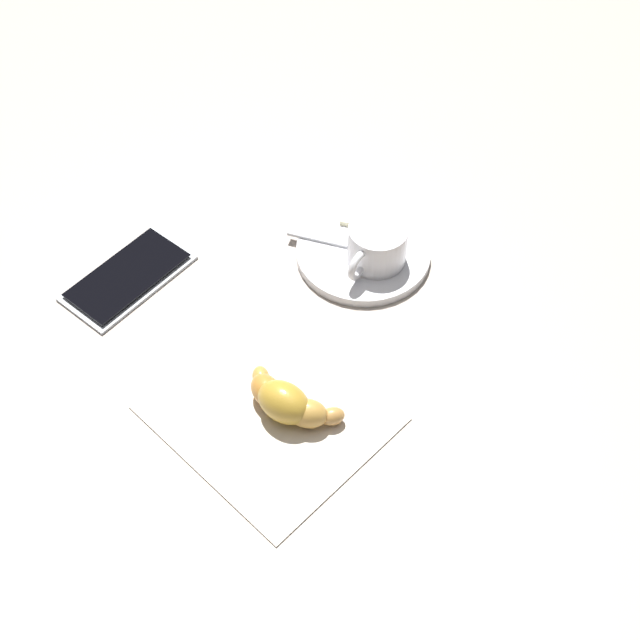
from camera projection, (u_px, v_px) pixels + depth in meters
ground_plane at (301, 335)px, 0.85m from camera, size 1.80×1.80×0.00m
saucer at (364, 253)px, 0.92m from camera, size 0.15×0.15×0.01m
espresso_cup at (376, 245)px, 0.89m from camera, size 0.09×0.06×0.05m
teaspoon at (360, 247)px, 0.91m from camera, size 0.04×0.12×0.01m
sugar_packet at (372, 224)px, 0.93m from camera, size 0.03×0.07×0.01m
napkin at (270, 413)px, 0.80m from camera, size 0.22×0.23×0.00m
croissant at (286, 402)px, 0.78m from camera, size 0.05×0.11×0.04m
cell_phone at (128, 277)px, 0.90m from camera, size 0.15×0.09×0.01m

